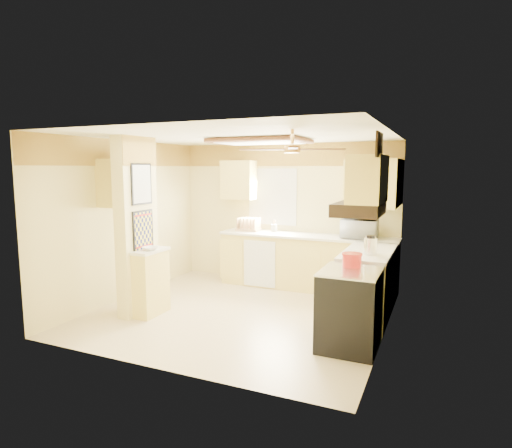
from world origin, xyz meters
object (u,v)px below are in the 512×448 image
at_px(kettle, 370,246).
at_px(dutch_oven, 352,260).
at_px(bowl, 150,248).
at_px(stove, 350,309).
at_px(microwave, 360,229).

bearing_deg(kettle, dutch_oven, -99.14).
distance_m(bowl, dutch_oven, 2.74).
xyz_separation_m(stove, kettle, (0.08, 0.86, 0.60)).
distance_m(stove, bowl, 2.81).
bearing_deg(stove, dutch_oven, 98.20).
relative_size(bowl, dutch_oven, 0.84).
bearing_deg(dutch_oven, bowl, -174.91).
height_order(stove, microwave, microwave).
distance_m(microwave, kettle, 1.32).
distance_m(stove, microwave, 2.24).
bearing_deg(bowl, stove, 1.08).
bearing_deg(dutch_oven, kettle, 80.86).
xyz_separation_m(microwave, dutch_oven, (0.26, -1.94, -0.10)).
bearing_deg(microwave, stove, 99.47).
bearing_deg(dutch_oven, microwave, 97.59).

